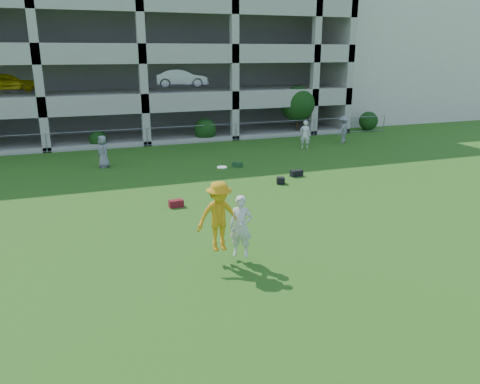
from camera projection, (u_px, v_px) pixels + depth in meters
name	position (u px, v px, depth m)	size (l,w,h in m)	color
ground	(260.00, 272.00, 12.86)	(100.00, 100.00, 0.00)	#235114
stucco_building	(374.00, 61.00, 44.13)	(16.00, 14.00, 10.00)	beige
bystander_c	(103.00, 152.00, 24.26)	(0.82, 0.54, 1.68)	gray
bystander_e	(305.00, 134.00, 29.05)	(0.64, 0.42, 1.76)	white
bystander_f	(343.00, 130.00, 30.89)	(1.13, 0.65, 1.76)	gray
bag_red_a	(176.00, 203.00, 18.22)	(0.55, 0.30, 0.28)	#5A0F13
crate_d	(281.00, 181.00, 21.41)	(0.35, 0.35, 0.30)	black
bag_black_e	(296.00, 173.00, 22.69)	(0.60, 0.30, 0.30)	black
bag_green_g	(237.00, 165.00, 24.52)	(0.50, 0.30, 0.25)	#153A22
frisbee_contest	(224.00, 218.00, 13.04)	(1.66, 0.80, 2.62)	orange
parking_garage	(125.00, 49.00, 36.07)	(30.00, 14.00, 12.00)	#9E998C
fence	(147.00, 137.00, 29.79)	(36.06, 0.06, 1.20)	gray
shrub_row	(213.00, 118.00, 31.66)	(34.38, 2.52, 3.50)	#163D11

